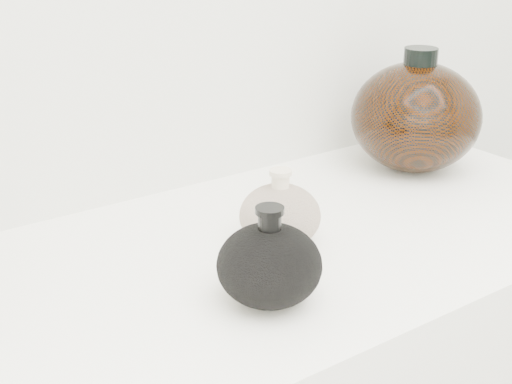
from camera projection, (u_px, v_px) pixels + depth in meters
black_gourd_vase at (269, 264)px, 0.80m from camera, size 0.14×0.14×0.12m
cream_gourd_vase at (280, 215)px, 0.93m from camera, size 0.13×0.13×0.11m
right_round_pot at (416, 116)px, 1.19m from camera, size 0.23×0.23×0.21m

